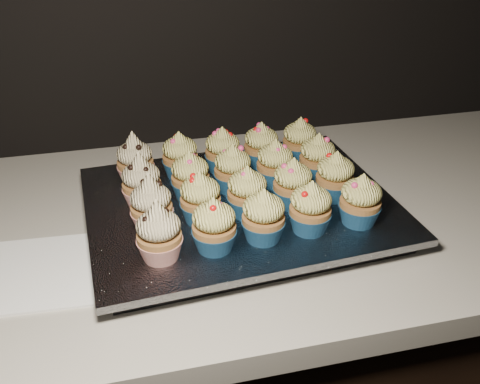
# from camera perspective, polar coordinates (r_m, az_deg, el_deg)

# --- Properties ---
(worktop) EXTENTS (2.44, 0.64, 0.04)m
(worktop) POSITION_cam_1_polar(r_m,az_deg,el_deg) (0.91, -13.91, -4.62)
(worktop) COLOR beige
(worktop) RESTS_ON cabinet
(napkin) EXTENTS (0.18, 0.18, 0.00)m
(napkin) POSITION_cam_1_polar(r_m,az_deg,el_deg) (0.82, -20.83, -8.01)
(napkin) COLOR white
(napkin) RESTS_ON worktop
(baking_tray) EXTENTS (0.47, 0.37, 0.02)m
(baking_tray) POSITION_cam_1_polar(r_m,az_deg,el_deg) (0.88, 0.00, -2.18)
(baking_tray) COLOR black
(baking_tray) RESTS_ON worktop
(foil_lining) EXTENTS (0.51, 0.41, 0.01)m
(foil_lining) POSITION_cam_1_polar(r_m,az_deg,el_deg) (0.87, 0.00, -1.24)
(foil_lining) COLOR silver
(foil_lining) RESTS_ON baking_tray
(cupcake_0) EXTENTS (0.06, 0.06, 0.10)m
(cupcake_0) POSITION_cam_1_polar(r_m,az_deg,el_deg) (0.73, -8.64, -4.39)
(cupcake_0) COLOR #A72217
(cupcake_0) RESTS_ON foil_lining
(cupcake_1) EXTENTS (0.06, 0.06, 0.08)m
(cupcake_1) POSITION_cam_1_polar(r_m,az_deg,el_deg) (0.74, -2.79, -3.66)
(cupcake_1) COLOR navy
(cupcake_1) RESTS_ON foil_lining
(cupcake_2) EXTENTS (0.06, 0.06, 0.08)m
(cupcake_2) POSITION_cam_1_polar(r_m,az_deg,el_deg) (0.76, 2.51, -2.66)
(cupcake_2) COLOR navy
(cupcake_2) RESTS_ON foil_lining
(cupcake_3) EXTENTS (0.06, 0.06, 0.08)m
(cupcake_3) POSITION_cam_1_polar(r_m,az_deg,el_deg) (0.79, 7.52, -1.75)
(cupcake_3) COLOR navy
(cupcake_3) RESTS_ON foil_lining
(cupcake_4) EXTENTS (0.06, 0.06, 0.08)m
(cupcake_4) POSITION_cam_1_polar(r_m,az_deg,el_deg) (0.82, 12.73, -0.94)
(cupcake_4) COLOR navy
(cupcake_4) RESTS_ON foil_lining
(cupcake_5) EXTENTS (0.06, 0.06, 0.10)m
(cupcake_5) POSITION_cam_1_polar(r_m,az_deg,el_deg) (0.79, -9.45, -1.39)
(cupcake_5) COLOR #A72217
(cupcake_5) RESTS_ON foil_lining
(cupcake_6) EXTENTS (0.06, 0.06, 0.08)m
(cupcake_6) POSITION_cam_1_polar(r_m,az_deg,el_deg) (0.80, -4.24, -0.71)
(cupcake_6) COLOR navy
(cupcake_6) RESTS_ON foil_lining
(cupcake_7) EXTENTS (0.06, 0.06, 0.08)m
(cupcake_7) POSITION_cam_1_polar(r_m,az_deg,el_deg) (0.82, 0.77, -0.05)
(cupcake_7) COLOR navy
(cupcake_7) RESTS_ON foil_lining
(cupcake_8) EXTENTS (0.06, 0.06, 0.08)m
(cupcake_8) POSITION_cam_1_polar(r_m,az_deg,el_deg) (0.84, 5.63, 0.86)
(cupcake_8) COLOR navy
(cupcake_8) RESTS_ON foil_lining
(cupcake_9) EXTENTS (0.06, 0.06, 0.08)m
(cupcake_9) POSITION_cam_1_polar(r_m,az_deg,el_deg) (0.87, 10.09, 1.60)
(cupcake_9) COLOR navy
(cupcake_9) RESTS_ON foil_lining
(cupcake_10) EXTENTS (0.06, 0.06, 0.10)m
(cupcake_10) POSITION_cam_1_polar(r_m,az_deg,el_deg) (0.86, -10.47, 1.03)
(cupcake_10) COLOR #A72217
(cupcake_10) RESTS_ON foil_lining
(cupcake_11) EXTENTS (0.06, 0.06, 0.08)m
(cupcake_11) POSITION_cam_1_polar(r_m,az_deg,el_deg) (0.86, -5.32, 1.64)
(cupcake_11) COLOR navy
(cupcake_11) RESTS_ON foil_lining
(cupcake_12) EXTENTS (0.06, 0.06, 0.08)m
(cupcake_12) POSITION_cam_1_polar(r_m,az_deg,el_deg) (0.88, -0.78, 2.43)
(cupcake_12) COLOR navy
(cupcake_12) RESTS_ON foil_lining
(cupcake_13) EXTENTS (0.06, 0.06, 0.08)m
(cupcake_13) POSITION_cam_1_polar(r_m,az_deg,el_deg) (0.90, 3.74, 3.01)
(cupcake_13) COLOR navy
(cupcake_13) RESTS_ON foil_lining
(cupcake_14) EXTENTS (0.06, 0.06, 0.08)m
(cupcake_14) POSITION_cam_1_polar(r_m,az_deg,el_deg) (0.93, 8.24, 3.64)
(cupcake_14) COLOR navy
(cupcake_14) RESTS_ON foil_lining
(cupcake_15) EXTENTS (0.06, 0.06, 0.10)m
(cupcake_15) POSITION_cam_1_polar(r_m,az_deg,el_deg) (0.92, -11.14, 3.33)
(cupcake_15) COLOR #A72217
(cupcake_15) RESTS_ON foil_lining
(cupcake_16) EXTENTS (0.06, 0.06, 0.08)m
(cupcake_16) POSITION_cam_1_polar(r_m,az_deg,el_deg) (0.93, -6.41, 3.83)
(cupcake_16) COLOR navy
(cupcake_16) RESTS_ON foil_lining
(cupcake_17) EXTENTS (0.06, 0.06, 0.08)m
(cupcake_17) POSITION_cam_1_polar(r_m,az_deg,el_deg) (0.94, -1.87, 4.39)
(cupcake_17) COLOR navy
(cupcake_17) RESTS_ON foil_lining
(cupcake_18) EXTENTS (0.06, 0.06, 0.08)m
(cupcake_18) POSITION_cam_1_polar(r_m,az_deg,el_deg) (0.96, 2.27, 4.94)
(cupcake_18) COLOR navy
(cupcake_18) RESTS_ON foil_lining
(cupcake_19) EXTENTS (0.06, 0.06, 0.08)m
(cupcake_19) POSITION_cam_1_polar(r_m,az_deg,el_deg) (0.99, 6.37, 5.47)
(cupcake_19) COLOR navy
(cupcake_19) RESTS_ON foil_lining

